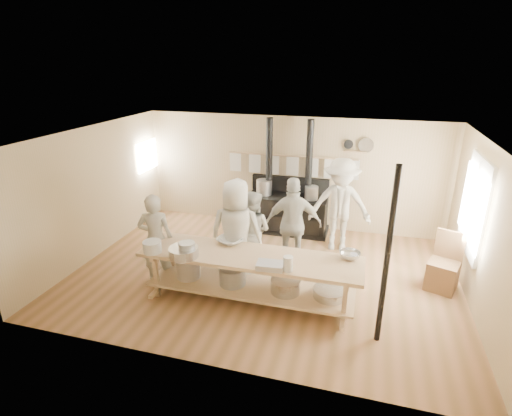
# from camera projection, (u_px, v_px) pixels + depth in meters

# --- Properties ---
(ground) EXTENTS (7.00, 7.00, 0.00)m
(ground) POSITION_uv_depth(u_px,v_px,m) (264.00, 274.00, 7.51)
(ground) COLOR brown
(ground) RESTS_ON ground
(room_shell) EXTENTS (7.00, 7.00, 7.00)m
(room_shell) POSITION_uv_depth(u_px,v_px,m) (264.00, 192.00, 6.93)
(room_shell) COLOR tan
(room_shell) RESTS_ON ground
(window_right) EXTENTS (0.09, 1.50, 1.65)m
(window_right) POSITION_uv_depth(u_px,v_px,m) (475.00, 206.00, 6.63)
(window_right) COLOR beige
(window_right) RESTS_ON ground
(left_opening) EXTENTS (0.00, 0.90, 0.90)m
(left_opening) POSITION_uv_depth(u_px,v_px,m) (147.00, 156.00, 9.62)
(left_opening) COLOR white
(left_opening) RESTS_ON ground
(stove) EXTENTS (1.90, 0.75, 2.60)m
(stove) POSITION_uv_depth(u_px,v_px,m) (287.00, 209.00, 9.23)
(stove) COLOR black
(stove) RESTS_ON ground
(towel_rail) EXTENTS (3.00, 0.04, 0.47)m
(towel_rail) POSITION_uv_depth(u_px,v_px,m) (291.00, 163.00, 9.12)
(towel_rail) COLOR tan
(towel_rail) RESTS_ON ground
(back_wall_shelf) EXTENTS (0.63, 0.14, 0.32)m
(back_wall_shelf) POSITION_uv_depth(u_px,v_px,m) (358.00, 147.00, 8.62)
(back_wall_shelf) COLOR tan
(back_wall_shelf) RESTS_ON ground
(prep_table) EXTENTS (3.60, 0.90, 0.85)m
(prep_table) POSITION_uv_depth(u_px,v_px,m) (249.00, 273.00, 6.52)
(prep_table) COLOR tan
(prep_table) RESTS_ON ground
(support_post) EXTENTS (0.08, 0.08, 2.60)m
(support_post) POSITION_uv_depth(u_px,v_px,m) (387.00, 259.00, 5.31)
(support_post) COLOR black
(support_post) RESTS_ON ground
(cook_far_left) EXTENTS (0.69, 0.55, 1.66)m
(cook_far_left) POSITION_uv_depth(u_px,v_px,m) (156.00, 239.00, 6.99)
(cook_far_left) COLOR #A7A594
(cook_far_left) RESTS_ON ground
(cook_left) EXTENTS (0.85, 0.71, 1.56)m
(cook_left) POSITION_uv_depth(u_px,v_px,m) (252.00, 231.00, 7.44)
(cook_left) COLOR #A7A594
(cook_left) RESTS_ON ground
(cook_center) EXTENTS (1.01, 0.72, 1.93)m
(cook_center) POSITION_uv_depth(u_px,v_px,m) (236.00, 233.00, 6.93)
(cook_center) COLOR #A7A594
(cook_center) RESTS_ON ground
(cook_right) EXTENTS (1.13, 0.66, 1.80)m
(cook_right) POSITION_uv_depth(u_px,v_px,m) (293.00, 224.00, 7.45)
(cook_right) COLOR #A7A594
(cook_right) RESTS_ON ground
(cook_by_window) EXTENTS (1.31, 0.81, 1.97)m
(cook_by_window) POSITION_uv_depth(u_px,v_px,m) (340.00, 205.00, 8.17)
(cook_by_window) COLOR #A7A594
(cook_by_window) RESTS_ON ground
(chair) EXTENTS (0.62, 0.62, 1.03)m
(chair) POSITION_uv_depth(u_px,v_px,m) (443.00, 273.00, 6.95)
(chair) COLOR brown
(chair) RESTS_ON ground
(bowl_white_a) EXTENTS (0.49, 0.49, 0.10)m
(bowl_white_a) POSITION_uv_depth(u_px,v_px,m) (230.00, 240.00, 6.79)
(bowl_white_a) COLOR silver
(bowl_white_a) RESTS_ON prep_table
(bowl_steel_a) EXTENTS (0.46, 0.46, 0.11)m
(bowl_steel_a) POSITION_uv_depth(u_px,v_px,m) (184.00, 253.00, 6.34)
(bowl_steel_a) COLOR silver
(bowl_steel_a) RESTS_ON prep_table
(bowl_white_b) EXTENTS (0.56, 0.56, 0.10)m
(bowl_white_b) POSITION_uv_depth(u_px,v_px,m) (231.00, 240.00, 6.79)
(bowl_white_b) COLOR silver
(bowl_white_b) RESTS_ON prep_table
(bowl_steel_b) EXTENTS (0.34, 0.34, 0.10)m
(bowl_steel_b) POSITION_uv_depth(u_px,v_px,m) (350.00, 255.00, 6.28)
(bowl_steel_b) COLOR silver
(bowl_steel_b) RESTS_ON prep_table
(roasting_pan) EXTENTS (0.42, 0.30, 0.09)m
(roasting_pan) POSITION_uv_depth(u_px,v_px,m) (270.00, 266.00, 5.98)
(roasting_pan) COLOR #B2B2B7
(roasting_pan) RESTS_ON prep_table
(mixing_bowl_large) EXTENTS (0.56, 0.56, 0.15)m
(mixing_bowl_large) POSITION_uv_depth(u_px,v_px,m) (184.00, 252.00, 6.33)
(mixing_bowl_large) COLOR silver
(mixing_bowl_large) RESTS_ON prep_table
(bucket_galv) EXTENTS (0.32, 0.32, 0.24)m
(bucket_galv) POSITION_uv_depth(u_px,v_px,m) (187.00, 249.00, 6.31)
(bucket_galv) COLOR gray
(bucket_galv) RESTS_ON prep_table
(deep_bowl_enamel) EXTENTS (0.34, 0.34, 0.19)m
(deep_bowl_enamel) POSITION_uv_depth(u_px,v_px,m) (152.00, 247.00, 6.46)
(deep_bowl_enamel) COLOR silver
(deep_bowl_enamel) RESTS_ON prep_table
(pitcher) EXTENTS (0.17, 0.17, 0.23)m
(pitcher) POSITION_uv_depth(u_px,v_px,m) (288.00, 264.00, 5.88)
(pitcher) COLOR silver
(pitcher) RESTS_ON prep_table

